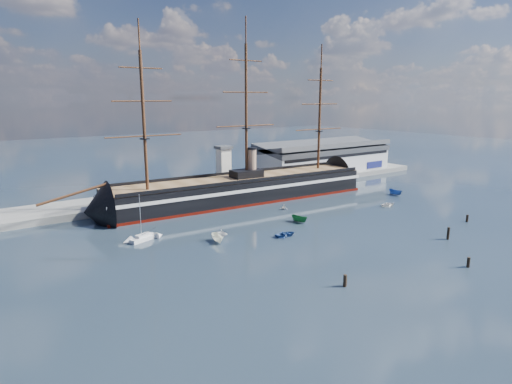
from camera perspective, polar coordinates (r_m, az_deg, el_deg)
ground at (r=124.68m, az=2.34°, el=-3.08°), size 600.00×600.00×0.00m
quay at (r=158.97m, az=-2.66°, el=0.31°), size 180.00×18.00×2.00m
warehouse at (r=190.12m, az=9.00°, el=4.61°), size 63.00×21.00×11.60m
quay_tower at (r=151.07m, az=-4.33°, el=3.41°), size 5.00×5.00×15.00m
warship at (r=139.80m, az=-2.54°, el=0.32°), size 113.31×21.24×53.94m
sailboat at (r=106.13m, az=-14.76°, el=-5.88°), size 7.40×4.23×11.37m
motorboat_a at (r=101.94m, az=-5.13°, el=-6.70°), size 6.41×3.23×2.45m
motorboat_b at (r=106.10m, az=3.97°, el=-5.91°), size 1.64×3.51×1.59m
motorboat_c at (r=117.94m, az=5.81°, el=-4.05°), size 6.31×3.23×2.40m
motorboat_d at (r=106.20m, az=-4.56°, el=-5.90°), size 5.73×4.16×1.93m
motorboat_e at (r=141.25m, az=17.26°, el=-1.79°), size 1.49×3.26×1.48m
motorboat_f at (r=157.92m, az=18.08°, el=-0.38°), size 6.29×2.43×2.49m
motorboat_g at (r=131.13m, az=3.72°, el=-2.32°), size 4.40×4.15×1.55m
piling_near_left at (r=80.68m, az=11.74°, el=-12.24°), size 0.64×0.64×2.98m
piling_near_mid at (r=97.17m, az=26.41°, el=-8.98°), size 0.64×0.64×2.84m
piling_near_right at (r=113.48m, az=24.19°, el=-5.78°), size 0.64×0.64×3.74m
piling_far_right at (r=131.41m, az=26.29°, el=-3.58°), size 0.64×0.64×2.72m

